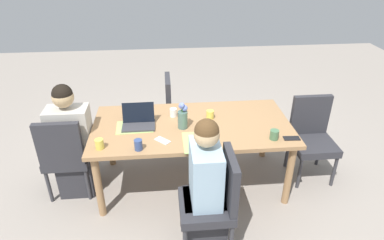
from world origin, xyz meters
name	(u,v)px	position (x,y,z in m)	size (l,w,h in m)	color
ground_plane	(192,181)	(0.00, 0.00, 0.00)	(10.00, 10.00, 0.00)	gray
dining_table	(192,131)	(0.00, 0.00, 0.65)	(1.98, 0.99, 0.72)	#9E754C
chair_head_right_left_near	(66,153)	(1.26, 0.07, 0.50)	(0.44, 0.44, 0.90)	#2D2D33
person_head_right_left_near	(73,146)	(1.20, -0.01, 0.53)	(0.40, 0.36, 1.19)	#2D2D33
chair_far_left_mid	(215,197)	(-0.11, 0.83, 0.50)	(0.44, 0.44, 0.90)	#2D2D33
person_far_left_mid	(205,190)	(-0.04, 0.77, 0.53)	(0.36, 0.40, 1.19)	#2D2D33
chair_near_left_far	(178,108)	(0.10, -0.83, 0.50)	(0.44, 0.44, 0.90)	#2D2D33
chair_head_left_right_near	(312,134)	(-1.31, -0.06, 0.50)	(0.44, 0.44, 0.90)	#2D2D33
flower_vase	(183,116)	(0.10, 0.05, 0.85)	(0.10, 0.11, 0.27)	#4C6B60
placemat_head_right_left_near	(135,127)	(0.57, 0.00, 0.72)	(0.36, 0.26, 0.00)	#9EBC66
placemat_far_left_mid	(197,142)	(-0.02, 0.33, 0.72)	(0.36, 0.26, 0.00)	#9EBC66
laptop_head_right_left_near	(139,121)	(0.53, -0.03, 0.77)	(0.32, 0.22, 0.21)	#38383D
coffee_mug_near_left	(99,144)	(0.85, 0.35, 0.77)	(0.08, 0.08, 0.09)	#DBC64C
coffee_mug_near_right	(274,135)	(-0.73, 0.34, 0.77)	(0.08, 0.08, 0.09)	#47704C
coffee_mug_centre_left	(173,112)	(0.18, -0.19, 0.77)	(0.07, 0.07, 0.09)	white
coffee_mug_centre_right	(210,115)	(-0.20, -0.11, 0.77)	(0.08, 0.08, 0.09)	#DBC64C
coffee_mug_far_left	(138,145)	(0.51, 0.40, 0.77)	(0.07, 0.07, 0.10)	#33477A
phone_black	(292,138)	(-0.90, 0.35, 0.73)	(0.15, 0.07, 0.01)	black
phone_silver	(163,141)	(0.30, 0.28, 0.73)	(0.15, 0.07, 0.01)	silver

